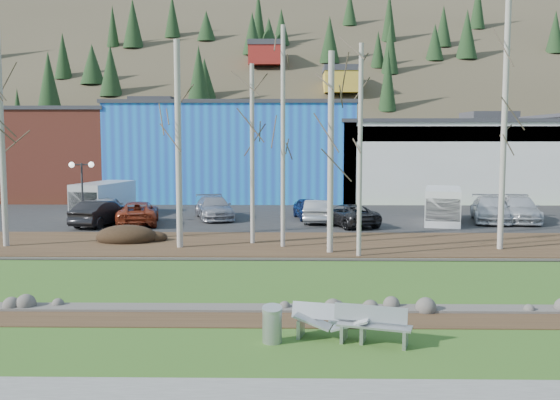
{
  "coord_description": "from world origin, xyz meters",
  "views": [
    {
      "loc": [
        -1.19,
        -15.74,
        5.32
      ],
      "look_at": [
        -1.64,
        12.32,
        2.5
      ],
      "focal_mm": 40.0,
      "sensor_mm": 36.0,
      "label": 1
    }
  ],
  "objects_px": {
    "car_4": "(308,209)",
    "car_6": "(348,215)",
    "bench_damaged": "(331,322)",
    "litter_bin": "(272,326)",
    "car_8": "(519,209)",
    "van_grey": "(102,200)",
    "car_5": "(318,211)",
    "bench_intact": "(373,325)",
    "street_lamp": "(82,175)",
    "car_1": "(101,213)",
    "seagull": "(335,322)",
    "car_2": "(138,213)",
    "car_0": "(107,208)",
    "car_3": "(214,208)",
    "van_white": "(443,206)",
    "car_7": "(491,209)"
  },
  "relations": [
    {
      "from": "car_6",
      "to": "car_8",
      "type": "relative_size",
      "value": 0.87
    },
    {
      "from": "bench_intact",
      "to": "car_4",
      "type": "relative_size",
      "value": 0.52
    },
    {
      "from": "litter_bin",
      "to": "street_lamp",
      "type": "relative_size",
      "value": 0.23
    },
    {
      "from": "seagull",
      "to": "van_white",
      "type": "relative_size",
      "value": 0.08
    },
    {
      "from": "car_4",
      "to": "car_6",
      "type": "distance_m",
      "value": 3.78
    },
    {
      "from": "car_8",
      "to": "van_white",
      "type": "xyz_separation_m",
      "value": [
        -4.91,
        -0.86,
        0.29
      ]
    },
    {
      "from": "bench_damaged",
      "to": "car_7",
      "type": "height_order",
      "value": "car_7"
    },
    {
      "from": "car_6",
      "to": "van_white",
      "type": "distance_m",
      "value": 5.93
    },
    {
      "from": "bench_intact",
      "to": "bench_damaged",
      "type": "distance_m",
      "value": 1.14
    },
    {
      "from": "litter_bin",
      "to": "car_2",
      "type": "xyz_separation_m",
      "value": [
        -8.64,
        21.06,
        0.39
      ]
    },
    {
      "from": "car_0",
      "to": "van_grey",
      "type": "relative_size",
      "value": 0.83
    },
    {
      "from": "car_4",
      "to": "car_7",
      "type": "distance_m",
      "value": 11.28
    },
    {
      "from": "litter_bin",
      "to": "car_3",
      "type": "distance_m",
      "value": 24.04
    },
    {
      "from": "street_lamp",
      "to": "seagull",
      "type": "bearing_deg",
      "value": -73.66
    },
    {
      "from": "car_2",
      "to": "car_6",
      "type": "xyz_separation_m",
      "value": [
        12.52,
        -0.37,
        -0.04
      ]
    },
    {
      "from": "car_1",
      "to": "car_5",
      "type": "bearing_deg",
      "value": -158.7
    },
    {
      "from": "car_0",
      "to": "car_7",
      "type": "xyz_separation_m",
      "value": [
        23.89,
        -0.17,
        0.0
      ]
    },
    {
      "from": "bench_intact",
      "to": "car_7",
      "type": "bearing_deg",
      "value": 82.8
    },
    {
      "from": "bench_damaged",
      "to": "van_white",
      "type": "distance_m",
      "value": 22.92
    },
    {
      "from": "car_0",
      "to": "bench_damaged",
      "type": "bearing_deg",
      "value": 115.03
    },
    {
      "from": "car_2",
      "to": "car_6",
      "type": "distance_m",
      "value": 12.53
    },
    {
      "from": "car_5",
      "to": "car_7",
      "type": "bearing_deg",
      "value": -170.89
    },
    {
      "from": "car_2",
      "to": "van_grey",
      "type": "height_order",
      "value": "van_grey"
    },
    {
      "from": "car_0",
      "to": "van_white",
      "type": "bearing_deg",
      "value": 172.93
    },
    {
      "from": "litter_bin",
      "to": "van_white",
      "type": "xyz_separation_m",
      "value": [
        9.7,
        21.78,
        0.76
      ]
    },
    {
      "from": "street_lamp",
      "to": "car_1",
      "type": "xyz_separation_m",
      "value": [
        1.22,
        -0.5,
        -2.19
      ]
    },
    {
      "from": "litter_bin",
      "to": "car_3",
      "type": "bearing_deg",
      "value": 100.51
    },
    {
      "from": "seagull",
      "to": "car_6",
      "type": "xyz_separation_m",
      "value": [
        2.16,
        19.44,
        0.61
      ]
    },
    {
      "from": "seagull",
      "to": "car_2",
      "type": "relative_size",
      "value": 0.08
    },
    {
      "from": "car_7",
      "to": "car_8",
      "type": "height_order",
      "value": "same"
    },
    {
      "from": "car_2",
      "to": "car_0",
      "type": "bearing_deg",
      "value": -46.68
    },
    {
      "from": "car_1",
      "to": "van_grey",
      "type": "distance_m",
      "value": 4.61
    },
    {
      "from": "car_2",
      "to": "car_3",
      "type": "xyz_separation_m",
      "value": [
        4.25,
        2.57,
        0.03
      ]
    },
    {
      "from": "bench_intact",
      "to": "car_8",
      "type": "relative_size",
      "value": 0.38
    },
    {
      "from": "car_8",
      "to": "van_grey",
      "type": "relative_size",
      "value": 0.98
    },
    {
      "from": "car_3",
      "to": "car_5",
      "type": "xyz_separation_m",
      "value": [
        6.56,
        -1.42,
        -0.03
      ]
    },
    {
      "from": "bench_damaged",
      "to": "car_6",
      "type": "height_order",
      "value": "car_6"
    },
    {
      "from": "car_0",
      "to": "car_8",
      "type": "distance_m",
      "value": 25.64
    },
    {
      "from": "car_3",
      "to": "car_7",
      "type": "xyz_separation_m",
      "value": [
        17.25,
        -0.99,
        0.05
      ]
    },
    {
      "from": "car_5",
      "to": "car_8",
      "type": "height_order",
      "value": "car_8"
    },
    {
      "from": "litter_bin",
      "to": "car_8",
      "type": "height_order",
      "value": "car_8"
    },
    {
      "from": "car_5",
      "to": "bench_damaged",
      "type": "bearing_deg",
      "value": 95.15
    },
    {
      "from": "street_lamp",
      "to": "car_8",
      "type": "bearing_deg",
      "value": -14.7
    },
    {
      "from": "bench_damaged",
      "to": "litter_bin",
      "type": "relative_size",
      "value": 2.37
    },
    {
      "from": "seagull",
      "to": "car_3",
      "type": "xyz_separation_m",
      "value": [
        -6.11,
        22.38,
        0.69
      ]
    },
    {
      "from": "car_6",
      "to": "van_grey",
      "type": "distance_m",
      "value": 16.38
    },
    {
      "from": "bench_intact",
      "to": "car_4",
      "type": "bearing_deg",
      "value": 109.47
    },
    {
      "from": "car_2",
      "to": "car_7",
      "type": "relative_size",
      "value": 0.93
    },
    {
      "from": "car_2",
      "to": "car_1",
      "type": "bearing_deg",
      "value": 5.92
    },
    {
      "from": "bench_damaged",
      "to": "car_8",
      "type": "height_order",
      "value": "car_8"
    }
  ]
}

